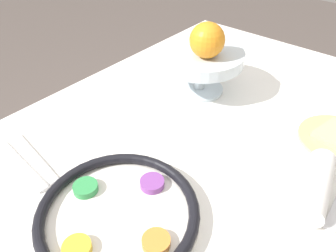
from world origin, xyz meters
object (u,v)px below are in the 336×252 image
fruit_stand (201,60)px  napkin_roll (317,186)px  orange_fruit (207,40)px  seder_plate (118,213)px

fruit_stand → napkin_roll: size_ratio=1.32×
fruit_stand → orange_fruit: (-0.02, -0.03, 0.07)m
orange_fruit → napkin_roll: size_ratio=0.51×
napkin_roll → orange_fruit: bearing=67.7°
seder_plate → fruit_stand: size_ratio=1.27×
orange_fruit → seder_plate: bearing=-164.7°
seder_plate → napkin_roll: (0.27, -0.24, 0.01)m
orange_fruit → fruit_stand: bearing=54.9°
seder_plate → orange_fruit: size_ratio=3.26×
seder_plate → napkin_roll: napkin_roll is taller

